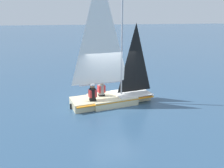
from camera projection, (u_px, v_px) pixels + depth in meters
ground_plane at (112, 103)px, 10.80m from camera, size 260.00×260.00×0.00m
sailboat_main at (111, 85)px, 10.51m from camera, size 1.70×4.09×6.13m
sailor_helm at (101, 91)px, 10.63m from camera, size 0.32×0.35×1.16m
sailor_crew at (93, 95)px, 10.00m from camera, size 0.32×0.35×1.16m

